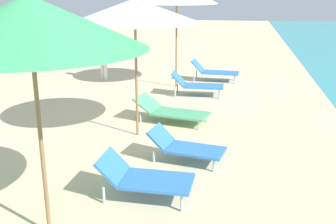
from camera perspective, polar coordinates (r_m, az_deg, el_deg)
The scene contains 8 objects.
umbrella_third at distance 4.52m, azimuth -18.79°, elevation 11.76°, with size 2.48×2.48×2.84m.
lounger_third_shoreside at distance 5.75m, azimuth -3.41°, elevation -9.06°, with size 1.31×0.68×0.60m.
umbrella_fourth at distance 7.71m, azimuth -4.65°, elevation 13.92°, with size 2.44×2.44×2.70m.
lounger_fourth_shoreside at distance 8.88m, azimuth 0.39°, elevation 0.19°, with size 1.70×0.97×0.53m.
lounger_fourth_inland at distance 6.90m, azimuth 2.39°, elevation -4.80°, with size 1.35×0.79×0.54m.
lounger_farthest_shoreside at distance 12.85m, azimuth 6.39°, elevation 5.74°, with size 1.49×0.67×0.66m.
lounger_farthest_inland at distance 11.06m, azimuth 3.94°, elevation 3.90°, with size 1.39×0.59×0.63m.
person_walking_mid at distance 12.94m, azimuth -9.05°, elevation 8.46°, with size 0.42×0.38×1.55m.
Camera 1 is at (1.93, 3.59, 2.85)m, focal length 43.69 mm.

